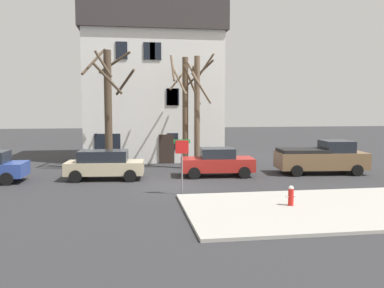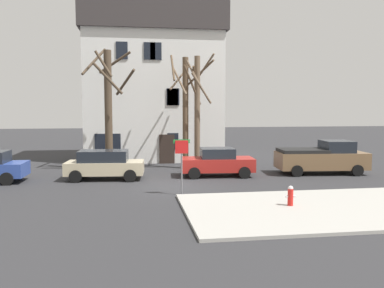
{
  "view_description": "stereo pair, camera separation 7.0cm",
  "coord_description": "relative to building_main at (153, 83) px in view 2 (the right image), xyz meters",
  "views": [
    {
      "loc": [
        -2.15,
        -20.39,
        4.04
      ],
      "look_at": [
        1.3,
        2.02,
        1.97
      ],
      "focal_mm": 37.5,
      "sensor_mm": 36.0,
      "label": 1
    },
    {
      "loc": [
        -2.09,
        -20.4,
        4.04
      ],
      "look_at": [
        1.3,
        2.02,
        1.97
      ],
      "focal_mm": 37.5,
      "sensor_mm": 36.0,
      "label": 2
    }
  ],
  "objects": [
    {
      "name": "building_main",
      "position": [
        0.0,
        0.0,
        0.0
      ],
      "size": [
        10.7,
        6.88,
        11.68
      ],
      "color": "white",
      "rests_on": "ground_plane"
    },
    {
      "name": "car_red_sedan",
      "position": [
        3.25,
        -9.05,
        -5.11
      ],
      "size": [
        4.35,
        2.32,
        1.66
      ],
      "color": "#AD231E",
      "rests_on": "ground_plane"
    },
    {
      "name": "ground_plane",
      "position": [
        0.37,
        -11.57,
        -5.95
      ],
      "size": [
        120.0,
        120.0,
        0.0
      ],
      "primitive_type": "plane",
      "color": "#2D2D30"
    },
    {
      "name": "tree_bare_far",
      "position": [
        2.46,
        -6.09,
        -1.87
      ],
      "size": [
        2.96,
        3.41,
        7.52
      ],
      "color": "brown",
      "rests_on": "ground_plane"
    },
    {
      "name": "tree_bare_near",
      "position": [
        -3.15,
        -5.77,
        -1.68
      ],
      "size": [
        3.38,
        2.72,
        7.96
      ],
      "color": "#4C3D2D",
      "rests_on": "ground_plane"
    },
    {
      "name": "sidewalk_slab",
      "position": [
        6.03,
        -17.35,
        -5.89
      ],
      "size": [
        11.59,
        6.28,
        0.12
      ],
      "primitive_type": "cube",
      "color": "#A8A59E",
      "rests_on": "ground_plane"
    },
    {
      "name": "street_sign_pole",
      "position": [
        0.54,
        -13.86,
        -4.13
      ],
      "size": [
        0.76,
        0.07,
        2.58
      ],
      "color": "slate",
      "rests_on": "ground_plane"
    },
    {
      "name": "pickup_truck_brown",
      "position": [
        9.78,
        -9.11,
        -4.97
      ],
      "size": [
        5.51,
        2.71,
        2.03
      ],
      "color": "brown",
      "rests_on": "ground_plane"
    },
    {
      "name": "fire_hydrant",
      "position": [
        4.54,
        -16.95,
        -5.41
      ],
      "size": [
        0.42,
        0.22,
        0.81
      ],
      "color": "red",
      "rests_on": "sidewalk_slab"
    },
    {
      "name": "tree_bare_mid",
      "position": [
        1.86,
        -5.74,
        -1.94
      ],
      "size": [
        2.81,
        2.92,
        7.54
      ],
      "color": "brown",
      "rests_on": "ground_plane"
    },
    {
      "name": "car_beige_wagon",
      "position": [
        -3.24,
        -9.19,
        -5.09
      ],
      "size": [
        4.41,
        2.29,
        1.65
      ],
      "color": "#C6B793",
      "rests_on": "ground_plane"
    },
    {
      "name": "bicycle_leaning",
      "position": [
        -4.44,
        -6.5,
        -5.58
      ],
      "size": [
        1.64,
        0.71,
        1.03
      ],
      "color": "black",
      "rests_on": "ground_plane"
    }
  ]
}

